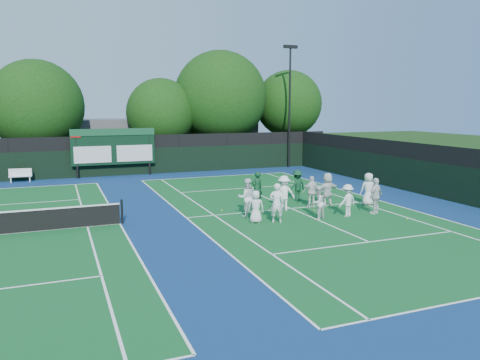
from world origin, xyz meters
name	(u,v)px	position (x,y,z in m)	size (l,w,h in m)	color
ground	(301,213)	(0.00, 0.00, 0.00)	(120.00, 120.00, 0.00)	#15330E
court_apron	(175,219)	(-6.00, 1.00, 0.00)	(34.00, 32.00, 0.01)	navy
near_court	(291,208)	(0.00, 1.00, 0.01)	(11.05, 23.85, 0.01)	#125823
back_fence	(127,157)	(-6.00, 16.00, 1.36)	(34.00, 0.08, 3.00)	black
divider_fence_right	(431,173)	(9.00, 1.00, 1.36)	(0.08, 32.00, 3.00)	black
scoreboard	(113,147)	(-7.01, 15.59, 2.19)	(6.00, 0.21, 3.55)	black
clubhouse	(158,140)	(-2.00, 24.00, 2.00)	(18.00, 6.00, 4.00)	#545459
light_pole_right	(290,92)	(7.50, 15.70, 6.30)	(1.20, 0.30, 10.12)	black
bench	(20,175)	(-13.32, 15.37, 0.50)	(1.50, 0.52, 0.93)	white
tree_b	(39,109)	(-11.98, 19.58, 4.98)	(7.02, 7.02, 8.67)	black
tree_c	(163,115)	(-2.43, 19.58, 4.43)	(5.79, 5.79, 7.48)	black
tree_d	(222,100)	(2.83, 19.58, 5.72)	(8.05, 8.05, 9.96)	black
tree_e	(289,106)	(9.52, 19.58, 5.22)	(6.13, 6.13, 8.45)	black
tennis_ball_0	(253,222)	(-2.97, -1.03, 0.03)	(0.07, 0.07, 0.07)	yellow
tennis_ball_1	(332,205)	(2.38, 0.90, 0.03)	(0.07, 0.07, 0.07)	yellow
tennis_ball_2	(407,219)	(3.92, -2.99, 0.03)	(0.07, 0.07, 0.07)	yellow
tennis_ball_3	(222,210)	(-3.44, 1.82, 0.03)	(0.07, 0.07, 0.07)	yellow
tennis_ball_5	(314,210)	(0.81, 0.06, 0.03)	(0.07, 0.07, 0.07)	yellow
player_front_0	(256,207)	(-2.83, -1.01, 0.73)	(0.72, 0.47, 1.47)	silver
player_front_1	(277,203)	(-1.97, -1.36, 0.90)	(0.66, 0.43, 1.80)	white
player_front_2	(318,203)	(0.06, -1.47, 0.79)	(0.77, 0.60, 1.58)	silver
player_front_3	(347,200)	(1.65, -1.49, 0.77)	(0.99, 0.57, 1.54)	white
player_front_4	(376,196)	(3.23, -1.54, 0.88)	(1.04, 0.43, 1.77)	silver
player_back_0	(247,197)	(-2.73, 0.27, 0.91)	(0.89, 0.69, 1.82)	white
player_back_1	(284,193)	(-0.53, 0.77, 0.88)	(1.14, 0.65, 1.76)	white
player_back_2	(312,192)	(1.15, 0.93, 0.82)	(0.96, 0.40, 1.63)	silver
player_back_3	(327,189)	(2.05, 0.90, 0.88)	(1.63, 0.52, 1.75)	white
player_back_4	(368,189)	(4.17, 0.29, 0.86)	(0.84, 0.55, 1.71)	white
coach_left	(257,188)	(-1.14, 2.73, 0.87)	(0.63, 0.42, 1.73)	#103A1F
coach_right	(297,185)	(1.27, 2.71, 0.85)	(1.10, 0.63, 1.70)	#103C22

